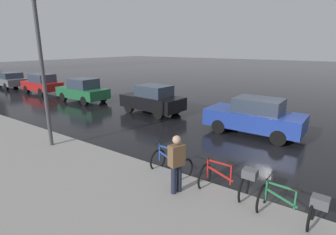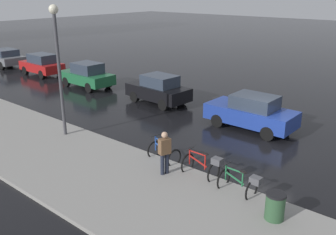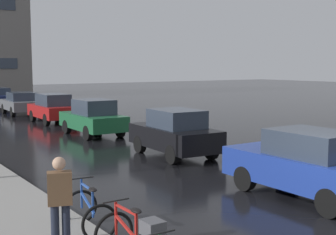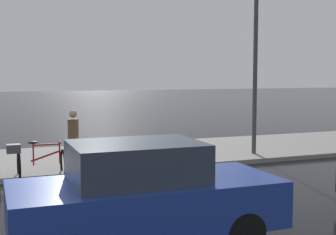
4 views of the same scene
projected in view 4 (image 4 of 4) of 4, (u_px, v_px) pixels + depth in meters
name	position (u px, v px, depth m)	size (l,w,h in m)	color
ground_plane	(43.00, 225.00, 8.45)	(140.00, 140.00, 0.00)	black
sidewalk_kerb	(296.00, 145.00, 17.65)	(4.80, 60.00, 0.14)	gray
bicycle_second	(35.00, 160.00, 12.03)	(0.76, 1.43, 1.01)	black
bicycle_third	(109.00, 160.00, 12.63)	(0.82, 1.22, 0.99)	black
car_blue	(144.00, 195.00, 7.31)	(1.84, 4.20, 1.67)	navy
pedestrian	(73.00, 137.00, 13.12)	(0.46, 0.36, 1.72)	#1E2333
streetlamp	(256.00, 44.00, 14.98)	(0.39, 0.39, 5.73)	#424247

